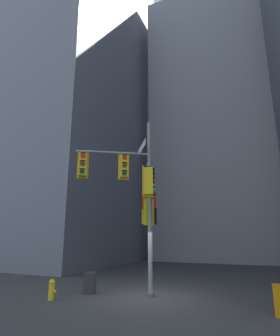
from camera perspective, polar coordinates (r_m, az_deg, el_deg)
name	(u,v)px	position (r m, az deg, el deg)	size (l,w,h in m)	color
ground	(151,297)	(12.01, 2.21, -25.22)	(120.00, 120.00, 0.00)	#38383A
building_tower_left	(66,32)	(38.41, -15.20, 25.64)	(16.75, 16.75, 53.21)	slate
building_mid_block	(236,133)	(37.23, 19.33, 6.95)	(17.20, 17.20, 30.41)	#9399A3
signal_pole_assembly	(137,188)	(11.60, -0.66, -4.08)	(3.64, 2.55, 7.43)	gray
fire_hydrant	(52,289)	(11.89, -17.91, -22.82)	(0.33, 0.23, 0.74)	yellow
trash_bin	(90,283)	(12.76, -10.40, -22.41)	(0.54, 0.54, 0.86)	#2D2D2D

